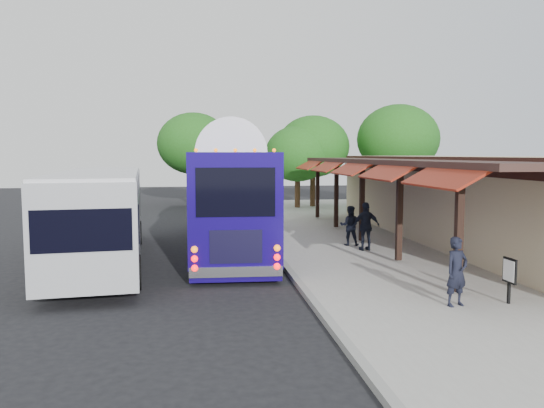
{
  "coord_description": "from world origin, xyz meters",
  "views": [
    {
      "loc": [
        -2.68,
        -16.41,
        3.68
      ],
      "look_at": [
        0.07,
        3.45,
        1.8
      ],
      "focal_mm": 35.0,
      "sensor_mm": 36.0,
      "label": 1
    }
  ],
  "objects_px": {
    "city_bus": "(101,212)",
    "ped_d": "(271,205)",
    "ped_a": "(457,272)",
    "ped_c": "(366,226)",
    "coach_bus": "(231,194)",
    "ped_b": "(350,226)",
    "sign_board": "(510,273)"
  },
  "relations": [
    {
      "from": "city_bus",
      "to": "ped_a",
      "type": "relative_size",
      "value": 7.24
    },
    {
      "from": "ped_b",
      "to": "ped_d",
      "type": "relative_size",
      "value": 0.94
    },
    {
      "from": "coach_bus",
      "to": "ped_a",
      "type": "distance_m",
      "value": 10.43
    },
    {
      "from": "ped_c",
      "to": "ped_d",
      "type": "bearing_deg",
      "value": -80.7
    },
    {
      "from": "ped_b",
      "to": "city_bus",
      "type": "bearing_deg",
      "value": 23.36
    },
    {
      "from": "ped_c",
      "to": "sign_board",
      "type": "bearing_deg",
      "value": 94.53
    },
    {
      "from": "ped_b",
      "to": "ped_c",
      "type": "bearing_deg",
      "value": 120.0
    },
    {
      "from": "ped_d",
      "to": "coach_bus",
      "type": "bearing_deg",
      "value": 72.49
    },
    {
      "from": "ped_c",
      "to": "sign_board",
      "type": "distance_m",
      "value": 7.35
    },
    {
      "from": "coach_bus",
      "to": "ped_b",
      "type": "height_order",
      "value": "coach_bus"
    },
    {
      "from": "city_bus",
      "to": "ped_c",
      "type": "bearing_deg",
      "value": -4.39
    },
    {
      "from": "city_bus",
      "to": "coach_bus",
      "type": "bearing_deg",
      "value": 20.23
    },
    {
      "from": "city_bus",
      "to": "sign_board",
      "type": "relative_size",
      "value": 10.75
    },
    {
      "from": "sign_board",
      "to": "city_bus",
      "type": "bearing_deg",
      "value": 143.76
    },
    {
      "from": "city_bus",
      "to": "ped_b",
      "type": "xyz_separation_m",
      "value": [
        9.08,
        1.35,
        -0.8
      ]
    },
    {
      "from": "city_bus",
      "to": "ped_d",
      "type": "xyz_separation_m",
      "value": [
        7.12,
        9.39,
        -0.75
      ]
    },
    {
      "from": "ped_a",
      "to": "ped_b",
      "type": "bearing_deg",
      "value": 74.09
    },
    {
      "from": "ped_a",
      "to": "sign_board",
      "type": "distance_m",
      "value": 1.33
    },
    {
      "from": "coach_bus",
      "to": "ped_a",
      "type": "xyz_separation_m",
      "value": [
        4.69,
        -9.24,
        -1.19
      ]
    },
    {
      "from": "coach_bus",
      "to": "sign_board",
      "type": "bearing_deg",
      "value": -54.73
    },
    {
      "from": "ped_b",
      "to": "sign_board",
      "type": "bearing_deg",
      "value": 114.85
    },
    {
      "from": "ped_d",
      "to": "sign_board",
      "type": "xyz_separation_m",
      "value": [
        3.43,
        -16.41,
        -0.08
      ]
    },
    {
      "from": "ped_a",
      "to": "ped_b",
      "type": "height_order",
      "value": "ped_a"
    },
    {
      "from": "coach_bus",
      "to": "sign_board",
      "type": "height_order",
      "value": "coach_bus"
    },
    {
      "from": "ped_a",
      "to": "ped_d",
      "type": "height_order",
      "value": "ped_d"
    },
    {
      "from": "ped_a",
      "to": "ped_d",
      "type": "bearing_deg",
      "value": 80.44
    },
    {
      "from": "ped_a",
      "to": "ped_b",
      "type": "xyz_separation_m",
      "value": [
        -0.14,
        8.37,
        -0.04
      ]
    },
    {
      "from": "city_bus",
      "to": "ped_d",
      "type": "distance_m",
      "value": 11.81
    },
    {
      "from": "ped_a",
      "to": "sign_board",
      "type": "relative_size",
      "value": 1.48
    },
    {
      "from": "city_bus",
      "to": "sign_board",
      "type": "bearing_deg",
      "value": -39.5
    },
    {
      "from": "city_bus",
      "to": "sign_board",
      "type": "height_order",
      "value": "city_bus"
    },
    {
      "from": "ped_a",
      "to": "ped_c",
      "type": "distance_m",
      "value": 7.26
    }
  ]
}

